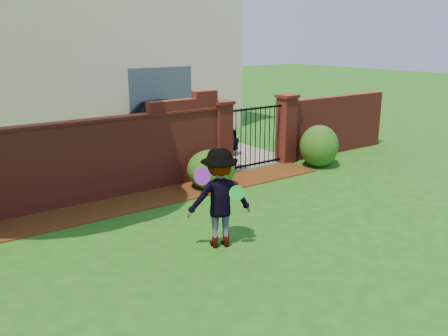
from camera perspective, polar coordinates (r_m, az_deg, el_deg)
ground at (r=7.93m, az=2.68°, el=-10.20°), size 80.00×80.00×0.01m
mulch_bed at (r=10.16m, az=-13.55°, el=-4.65°), size 11.10×1.08×0.03m
brick_wall at (r=10.19m, az=-20.82°, el=0.18°), size 8.70×0.31×2.16m
brick_wall_return at (r=14.88m, az=12.97°, el=5.01°), size 4.00×0.25×1.70m
pillar_left at (r=12.05m, az=-0.29°, el=3.56°), size 0.50×0.50×1.88m
pillar_right at (r=13.43m, az=7.35°, el=4.66°), size 0.50×0.50×1.88m
iron_gate at (r=12.73m, az=3.73°, el=3.69°), size 1.78×0.03×1.60m
driveway at (r=16.11m, az=-5.48°, el=3.04°), size 3.20×8.00×0.01m
house at (r=18.40m, az=-19.31°, el=13.70°), size 12.40×6.40×6.30m
car at (r=15.04m, az=-5.10°, el=5.17°), size 2.17×4.69×1.56m
shrub_left at (r=11.09m, az=-1.56°, el=-0.17°), size 1.11×1.11×0.90m
shrub_middle at (r=13.18m, az=11.14°, el=2.55°), size 1.03×1.03×1.13m
shrub_right at (r=13.60m, az=11.26°, el=2.29°), size 0.93×0.93×0.83m
man at (r=7.93m, az=-0.52°, el=-3.64°), size 1.23×0.98×1.67m
frisbee_purple at (r=7.47m, az=-2.61°, el=-0.96°), size 0.29×0.10×0.28m
frisbee_green at (r=7.75m, az=1.51°, el=-2.97°), size 0.24×0.19×0.25m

